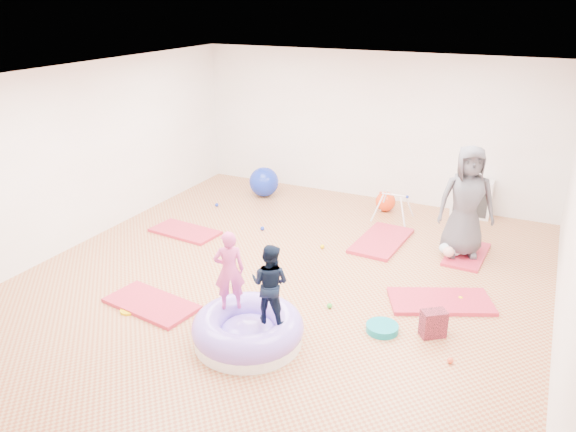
% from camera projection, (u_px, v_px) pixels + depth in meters
% --- Properties ---
extents(room, '(7.01, 8.01, 2.81)m').
position_uv_depth(room, '(278.00, 188.00, 7.31)').
color(room, tan).
rests_on(room, ground).
extents(gym_mat_front_left, '(1.30, 0.78, 0.05)m').
position_uv_depth(gym_mat_front_left, '(151.00, 304.00, 7.25)').
color(gym_mat_front_left, '#CA2847').
rests_on(gym_mat_front_left, ground).
extents(gym_mat_mid_left, '(1.21, 0.69, 0.05)m').
position_uv_depth(gym_mat_mid_left, '(185.00, 231.00, 9.47)').
color(gym_mat_mid_left, '#CA2847').
rests_on(gym_mat_mid_left, ground).
extents(gym_mat_center_back, '(0.76, 1.38, 0.06)m').
position_uv_depth(gym_mat_center_back, '(382.00, 241.00, 9.11)').
color(gym_mat_center_back, '#CA2847').
rests_on(gym_mat_center_back, ground).
extents(gym_mat_right, '(1.46, 1.14, 0.05)m').
position_uv_depth(gym_mat_right, '(440.00, 301.00, 7.31)').
color(gym_mat_right, '#CA2847').
rests_on(gym_mat_right, ground).
extents(gym_mat_rear_right, '(0.59, 1.11, 0.05)m').
position_uv_depth(gym_mat_rear_right, '(466.00, 254.00, 8.64)').
color(gym_mat_rear_right, '#CA2847').
rests_on(gym_mat_rear_right, ground).
extents(inflatable_cushion, '(1.29, 1.29, 0.41)m').
position_uv_depth(inflatable_cushion, '(248.00, 330.00, 6.45)').
color(inflatable_cushion, white).
rests_on(inflatable_cushion, ground).
extents(child_pink, '(0.42, 0.39, 0.97)m').
position_uv_depth(child_pink, '(229.00, 267.00, 6.41)').
color(child_pink, '#D6468C').
rests_on(child_pink, inflatable_cushion).
extents(child_navy, '(0.46, 0.37, 0.93)m').
position_uv_depth(child_navy, '(270.00, 280.00, 6.15)').
color(child_navy, black).
rests_on(child_navy, inflatable_cushion).
extents(adult_caregiver, '(0.96, 0.79, 1.70)m').
position_uv_depth(adult_caregiver, '(466.00, 201.00, 8.31)').
color(adult_caregiver, '#47474E').
rests_on(adult_caregiver, gym_mat_rear_right).
extents(infant, '(0.35, 0.35, 0.20)m').
position_uv_depth(infant, '(450.00, 250.00, 8.50)').
color(infant, silver).
rests_on(infant, gym_mat_rear_right).
extents(ball_pit_balls, '(4.98, 3.10, 0.07)m').
position_uv_depth(ball_pit_balls, '(325.00, 264.00, 8.29)').
color(ball_pit_balls, '#EDC800').
rests_on(ball_pit_balls, ground).
extents(exercise_ball_blue, '(0.58, 0.58, 0.58)m').
position_uv_depth(exercise_ball_blue, '(264.00, 182.00, 11.11)').
color(exercise_ball_blue, '#1128A3').
rests_on(exercise_ball_blue, ground).
extents(exercise_ball_orange, '(0.37, 0.37, 0.37)m').
position_uv_depth(exercise_ball_orange, '(386.00, 201.00, 10.37)').
color(exercise_ball_orange, '#F14115').
rests_on(exercise_ball_orange, ground).
extents(infant_play_gym, '(0.64, 0.61, 0.49)m').
position_uv_depth(infant_play_gym, '(393.00, 203.00, 9.89)').
color(infant_play_gym, white).
rests_on(infant_play_gym, ground).
extents(cube_shelf, '(0.68, 0.33, 0.68)m').
position_uv_depth(cube_shelf, '(472.00, 198.00, 10.08)').
color(cube_shelf, white).
rests_on(cube_shelf, ground).
extents(balance_disc, '(0.39, 0.39, 0.09)m').
position_uv_depth(balance_disc, '(382.00, 328.00, 6.70)').
color(balance_disc, '#0A828C').
rests_on(balance_disc, ground).
extents(backpack, '(0.34, 0.31, 0.33)m').
position_uv_depth(backpack, '(433.00, 324.00, 6.56)').
color(backpack, '#B42A43').
rests_on(backpack, ground).
extents(yellow_toy, '(0.21, 0.21, 0.03)m').
position_uv_depth(yellow_toy, '(128.00, 311.00, 7.12)').
color(yellow_toy, '#EDC800').
rests_on(yellow_toy, ground).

